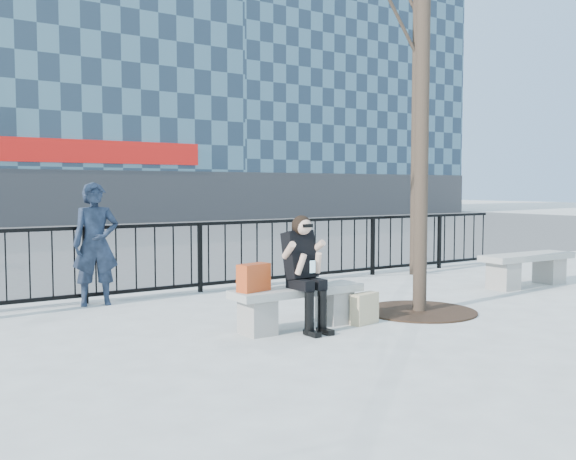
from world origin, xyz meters
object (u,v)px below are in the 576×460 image
bench_second (527,266)px  seated_woman (305,273)px  standing_man (96,244)px  bench_main (298,303)px

bench_second → seated_woman: (-5.01, -0.65, 0.33)m
standing_man → bench_second: bearing=-7.7°
bench_main → bench_second: 5.03m
bench_second → standing_man: size_ratio=1.07×
bench_second → seated_woman: bearing=-170.5°
seated_woman → standing_man: 3.33m
bench_second → standing_man: 6.93m
bench_main → standing_man: size_ratio=0.96×
bench_second → seated_woman: seated_woman is taller
bench_main → seated_woman: bearing=-90.0°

